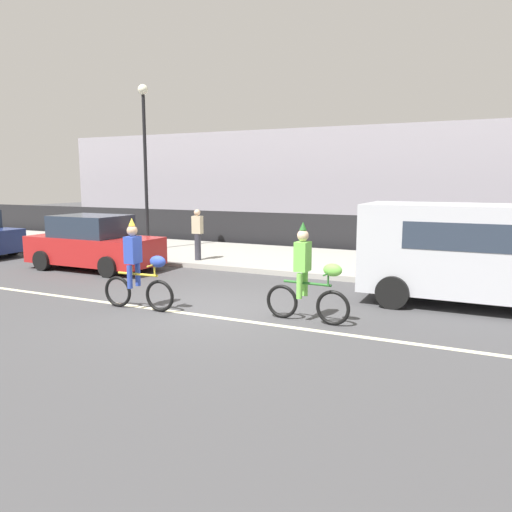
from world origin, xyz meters
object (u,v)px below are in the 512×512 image
Objects in this scene: parked_van_silver at (489,248)px; pedestrian_onlooker at (198,233)px; street_lamp_post at (145,143)px; parked_car_red at (94,244)px; parade_cyclist_lime at (308,279)px; parade_cyclist_cobalt at (138,270)px.

parked_van_silver is 3.09× the size of pedestrian_onlooker.
parked_van_silver is 0.85× the size of street_lamp_post.
parked_car_red is at bearing -81.16° from street_lamp_post.
parade_cyclist_lime is at bearing -40.96° from pedestrian_onlooker.
parked_van_silver is at bearing -13.10° from pedestrian_onlooker.
parked_van_silver is 10.86m from parked_car_red.
parked_car_red is (-4.29, 3.26, -0.06)m from parade_cyclist_cobalt.
parade_cyclist_cobalt is 0.47× the size of parked_car_red.
street_lamp_post is at bearing 157.06° from pedestrian_onlooker.
parked_van_silver is at bearing -15.74° from street_lamp_post.
pedestrian_onlooker is (-5.38, 4.67, 0.17)m from parade_cyclist_lime.
parade_cyclist_cobalt is at bearing -37.27° from parked_car_red.
parade_cyclist_cobalt is 3.56m from parade_cyclist_lime.
parade_cyclist_lime is at bearing 10.47° from parade_cyclist_cobalt.
pedestrian_onlooker reaches higher than parked_car_red.
pedestrian_onlooker is (2.41, 2.05, 0.23)m from parked_car_red.
street_lamp_post is at bearing 164.26° from parked_van_silver.
parked_van_silver reaches higher than parade_cyclist_cobalt.
parked_van_silver is (3.06, 2.70, 0.44)m from parade_cyclist_lime.
parked_van_silver reaches higher than parked_car_red.
street_lamp_post is (-0.51, 3.29, 3.21)m from parked_car_red.
street_lamp_post is at bearing 98.84° from parked_car_red.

